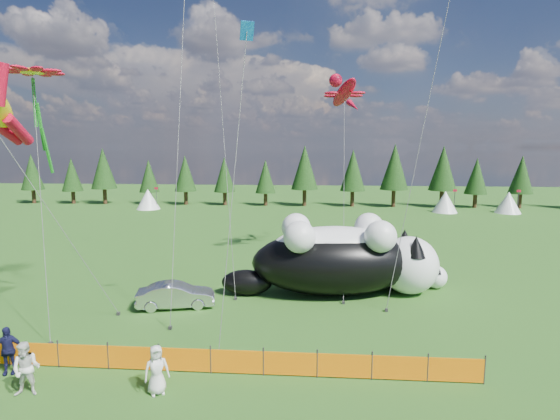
{
  "coord_description": "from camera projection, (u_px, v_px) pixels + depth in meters",
  "views": [
    {
      "loc": [
        4.8,
        -18.21,
        8.46
      ],
      "look_at": [
        3.08,
        4.0,
        5.26
      ],
      "focal_mm": 28.0,
      "sensor_mm": 36.0,
      "label": 1
    }
  ],
  "objects": [
    {
      "name": "gecko_kite",
      "position": [
        344.0,
        93.0,
        31.05
      ],
      "size": [
        4.38,
        12.47,
        15.22
      ],
      "color": "red",
      "rests_on": "ground"
    },
    {
      "name": "cat_large",
      "position": [
        343.0,
        258.0,
        25.18
      ],
      "size": [
        12.61,
        5.41,
        4.56
      ],
      "rotation": [
        0.0,
        0.0,
        0.11
      ],
      "color": "black",
      "rests_on": "ground"
    },
    {
      "name": "safety_fence",
      "position": [
        185.0,
        360.0,
        16.51
      ],
      "size": [
        22.06,
        0.06,
        1.1
      ],
      "color": "#262626",
      "rests_on": "ground"
    },
    {
      "name": "ground",
      "position": [
        205.0,
        338.0,
        19.54
      ],
      "size": [
        160.0,
        160.0,
        0.0
      ],
      "primitive_type": "plane",
      "color": "#0E3A0A",
      "rests_on": "ground"
    },
    {
      "name": "spectator_e",
      "position": [
        157.0,
        370.0,
        15.03
      ],
      "size": [
        1.01,
        0.91,
        1.74
      ],
      "primitive_type": "imported",
      "rotation": [
        0.0,
        0.0,
        0.52
      ],
      "color": "silver",
      "rests_on": "ground"
    },
    {
      "name": "cat_small",
      "position": [
        409.0,
        273.0,
        26.49
      ],
      "size": [
        5.21,
        1.89,
        1.88
      ],
      "rotation": [
        0.0,
        0.0,
        0.02
      ],
      "color": "black",
      "rests_on": "ground"
    },
    {
      "name": "spectator_c",
      "position": [
        7.0,
        350.0,
        16.36
      ],
      "size": [
        1.2,
        0.89,
        1.84
      ],
      "primitive_type": "imported",
      "rotation": [
        0.0,
        0.0,
        0.34
      ],
      "color": "#141539",
      "rests_on": "ground"
    },
    {
      "name": "spectator_b",
      "position": [
        26.0,
        369.0,
        14.91
      ],
      "size": [
        1.01,
        0.71,
        1.91
      ],
      "primitive_type": "imported",
      "rotation": [
        0.0,
        0.0,
        0.19
      ],
      "color": "silver",
      "rests_on": "ground"
    },
    {
      "name": "festival_tents",
      "position": [
        360.0,
        201.0,
        57.97
      ],
      "size": [
        50.0,
        3.2,
        2.8
      ],
      "primitive_type": null,
      "color": "white",
      "rests_on": "ground"
    },
    {
      "name": "flower_kite",
      "position": [
        33.0,
        75.0,
        21.16
      ],
      "size": [
        4.44,
        5.94,
        12.83
      ],
      "color": "red",
      "rests_on": "ground"
    },
    {
      "name": "tree_line",
      "position": [
        281.0,
        178.0,
        63.38
      ],
      "size": [
        90.0,
        4.0,
        8.0
      ],
      "primitive_type": null,
      "color": "black",
      "rests_on": "ground"
    },
    {
      "name": "diamond_kite_a",
      "position": [
        184.0,
        1.0,
        24.59
      ],
      "size": [
        1.38,
        7.29,
        18.82
      ],
      "color": "#0C61B4",
      "rests_on": "ground"
    },
    {
      "name": "car",
      "position": [
        176.0,
        295.0,
        23.21
      ],
      "size": [
        4.28,
        2.32,
        1.34
      ],
      "primitive_type": "imported",
      "rotation": [
        0.0,
        0.0,
        1.81
      ],
      "color": "silver",
      "rests_on": "ground"
    },
    {
      "name": "diamond_kite_c",
      "position": [
        246.0,
        45.0,
        17.78
      ],
      "size": [
        1.52,
        2.89,
        13.94
      ],
      "color": "#0C61B4",
      "rests_on": "ground"
    }
  ]
}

